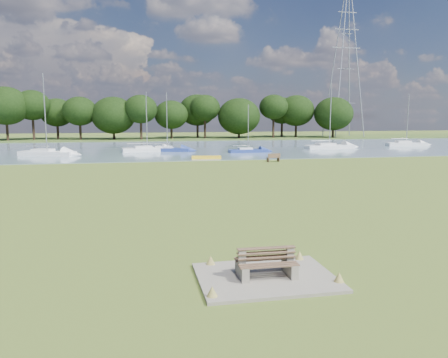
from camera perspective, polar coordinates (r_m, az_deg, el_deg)
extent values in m
plane|color=olive|center=(27.18, -3.13, -2.41)|extent=(220.00, 220.00, 0.00)
cube|color=gray|center=(68.72, -8.24, 3.95)|extent=(220.00, 40.00, 0.10)
cube|color=#4C6626|center=(98.64, -9.25, 5.19)|extent=(220.00, 20.00, 0.40)
cube|color=gray|center=(13.93, 5.49, -12.66)|extent=(4.20, 3.20, 0.10)
cube|color=gray|center=(13.66, 2.36, -11.83)|extent=(0.25, 1.07, 0.45)
cube|color=gray|center=(13.52, 2.37, -10.22)|extent=(0.23, 0.19, 0.56)
cube|color=gray|center=(14.04, 8.55, -11.34)|extent=(0.25, 1.07, 0.45)
cube|color=gray|center=(13.91, 8.59, -9.77)|extent=(0.23, 0.19, 0.56)
cube|color=brown|center=(13.45, 5.90, -11.14)|extent=(1.84, 0.45, 0.04)
cube|color=brown|center=(13.58, 5.63, -9.58)|extent=(1.83, 0.18, 0.45)
cube|color=brown|center=(14.06, 5.14, -10.26)|extent=(1.84, 0.45, 0.04)
cube|color=brown|center=(13.73, 5.44, -9.38)|extent=(1.83, 0.18, 0.45)
cube|color=brown|center=(48.21, 5.76, 2.49)|extent=(0.18, 0.47, 0.47)
cube|color=brown|center=(48.88, 7.12, 2.55)|extent=(0.18, 0.47, 0.47)
cube|color=brown|center=(48.52, 6.45, 2.80)|extent=(1.61, 0.78, 0.05)
cube|color=brown|center=(48.32, 6.58, 3.07)|extent=(1.52, 0.38, 0.46)
cube|color=yellow|center=(51.30, -2.33, 2.85)|extent=(3.49, 1.09, 0.34)
cylinder|color=#90949D|center=(105.26, 14.96, 13.91)|extent=(0.24, 0.24, 31.51)
cylinder|color=#90949D|center=(107.42, 17.30, 13.70)|extent=(0.24, 0.24, 31.51)
cylinder|color=#90949D|center=(109.53, 13.82, 13.71)|extent=(0.24, 0.24, 31.51)
cylinder|color=#90949D|center=(111.62, 16.10, 13.52)|extent=(0.24, 0.24, 31.51)
cube|color=#90949D|center=(109.01, 15.64, 16.18)|extent=(7.14, 0.15, 0.15)
cube|color=#90949D|center=(109.68, 15.73, 18.30)|extent=(5.92, 0.15, 0.15)
cube|color=#90949D|center=(110.42, 15.81, 20.23)|extent=(4.69, 0.15, 0.15)
cylinder|color=black|center=(98.04, -27.06, 5.50)|extent=(0.48, 0.48, 3.39)
ellipsoid|color=black|center=(97.99, -27.22, 7.92)|extent=(8.66, 8.66, 7.36)
cylinder|color=black|center=(96.40, -23.04, 5.79)|extent=(0.48, 0.48, 3.67)
ellipsoid|color=black|center=(96.37, -23.19, 8.46)|extent=(6.74, 6.74, 5.73)
cylinder|color=black|center=(95.26, -18.89, 6.07)|extent=(0.48, 0.48, 3.95)
ellipsoid|color=black|center=(95.23, -19.03, 8.97)|extent=(7.70, 7.70, 6.54)
cylinder|color=black|center=(94.63, -14.66, 5.98)|extent=(0.48, 0.48, 3.12)
ellipsoid|color=black|center=(94.58, -14.74, 8.28)|extent=(8.66, 8.66, 7.36)
cylinder|color=black|center=(94.50, -10.39, 6.19)|extent=(0.48, 0.48, 3.39)
ellipsoid|color=black|center=(94.46, -10.46, 8.70)|extent=(6.74, 6.74, 5.73)
cylinder|color=black|center=(94.89, -6.14, 6.37)|extent=(0.48, 0.48, 3.67)
ellipsoid|color=black|center=(94.86, -6.18, 9.08)|extent=(7.70, 7.70, 6.54)
cylinder|color=black|center=(95.80, -1.94, 6.51)|extent=(0.48, 0.48, 3.95)
ellipsoid|color=black|center=(95.78, -1.96, 9.40)|extent=(8.66, 8.66, 7.36)
cylinder|color=black|center=(97.21, 2.15, 6.29)|extent=(0.48, 0.48, 3.12)
ellipsoid|color=black|center=(97.16, 2.17, 8.53)|extent=(6.74, 6.74, 5.73)
cylinder|color=black|center=(99.09, 6.12, 6.36)|extent=(0.48, 0.48, 3.39)
ellipsoid|color=black|center=(99.04, 6.15, 8.76)|extent=(7.70, 7.70, 6.54)
cylinder|color=black|center=(101.41, 9.91, 6.41)|extent=(0.48, 0.48, 3.67)
ellipsoid|color=black|center=(101.38, 9.98, 8.94)|extent=(8.66, 8.66, 7.36)
cylinder|color=black|center=(104.15, 13.53, 6.42)|extent=(0.48, 0.48, 3.95)
ellipsoid|color=black|center=(104.14, 13.62, 9.08)|extent=(6.74, 6.74, 5.73)
cube|color=navy|center=(60.26, 3.16, 3.77)|extent=(5.41, 1.78, 0.61)
cube|color=white|center=(60.10, 2.78, 4.12)|extent=(1.93, 1.27, 0.39)
cylinder|color=#A5A8AD|center=(60.10, 3.19, 6.78)|extent=(0.10, 0.10, 6.06)
cube|color=white|center=(79.71, 22.70, 4.30)|extent=(6.73, 2.62, 0.79)
cube|color=white|center=(79.44, 22.38, 4.65)|extent=(2.45, 1.71, 0.51)
cylinder|color=#A5A8AD|center=(79.58, 22.87, 7.30)|extent=(0.14, 0.14, 8.03)
cube|color=white|center=(59.74, -22.09, 3.22)|extent=(7.36, 4.59, 0.76)
cube|color=white|center=(60.03, -22.57, 3.65)|extent=(2.91, 2.41, 0.49)
cylinder|color=#A5A8AD|center=(59.57, -22.35, 7.99)|extent=(0.13, 0.13, 9.64)
cube|color=white|center=(62.58, -9.98, 3.88)|extent=(7.06, 2.70, 0.74)
cube|color=white|center=(62.47, -10.49, 4.28)|extent=(2.57, 1.78, 0.48)
cylinder|color=#A5A8AD|center=(62.41, -10.08, 7.60)|extent=(0.13, 0.13, 7.80)
cube|color=navy|center=(62.57, -7.40, 3.91)|extent=(6.51, 3.44, 0.69)
cube|color=white|center=(62.65, -7.86, 4.29)|extent=(2.49, 1.94, 0.44)
cylinder|color=#A5A8AD|center=(62.41, -7.47, 7.62)|extent=(0.12, 0.12, 7.79)
cube|color=white|center=(69.18, 13.61, 4.20)|extent=(7.75, 2.65, 0.79)
cube|color=white|center=(68.85, 13.17, 4.60)|extent=(2.78, 1.86, 0.51)
cylinder|color=#A5A8AD|center=(69.03, 13.74, 8.20)|extent=(0.14, 0.14, 9.33)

